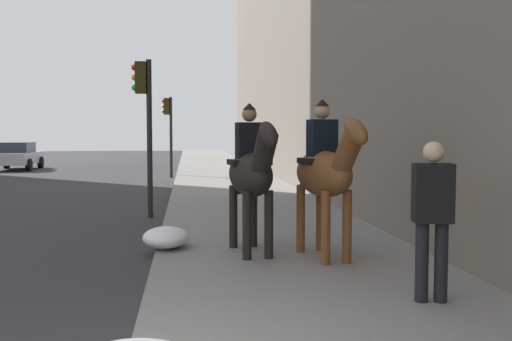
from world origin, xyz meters
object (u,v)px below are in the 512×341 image
at_px(traffic_light_near_curb, 145,112).
at_px(traffic_light_far_curb, 169,123).
at_px(mounted_horse_near, 252,172).
at_px(pedestrian_greeting, 432,210).
at_px(car_near_lane, 17,156).
at_px(mounted_horse_far, 326,171).

relative_size(traffic_light_near_curb, traffic_light_far_curb, 1.02).
bearing_deg(traffic_light_near_curb, mounted_horse_near, -158.20).
height_order(pedestrian_greeting, traffic_light_near_curb, traffic_light_near_curb).
xyz_separation_m(pedestrian_greeting, car_near_lane, (25.42, 11.38, -0.35)).
relative_size(car_near_lane, traffic_light_near_curb, 1.14).
xyz_separation_m(mounted_horse_far, traffic_light_far_curb, (17.03, 2.73, 0.96)).
height_order(pedestrian_greeting, traffic_light_far_curb, traffic_light_far_curb).
distance_m(mounted_horse_near, traffic_light_far_curb, 16.72).
relative_size(mounted_horse_far, traffic_light_far_curb, 0.66).
relative_size(mounted_horse_far, car_near_lane, 0.57).
bearing_deg(traffic_light_near_curb, pedestrian_greeting, -154.51).
height_order(mounted_horse_near, mounted_horse_far, mounted_horse_far).
bearing_deg(traffic_light_far_curb, mounted_horse_far, -170.88).
distance_m(mounted_horse_far, car_near_lane, 25.59).
bearing_deg(traffic_light_near_curb, car_near_lane, 23.55).
distance_m(mounted_horse_near, pedestrian_greeting, 3.11).
height_order(mounted_horse_near, traffic_light_far_curb, traffic_light_far_curb).
bearing_deg(pedestrian_greeting, traffic_light_far_curb, 20.53).
height_order(car_near_lane, traffic_light_near_curb, traffic_light_near_curb).
xyz_separation_m(car_near_lane, traffic_light_far_curb, (-6.17, -8.03, 1.59)).
height_order(traffic_light_near_curb, traffic_light_far_curb, traffic_light_near_curb).
bearing_deg(mounted_horse_near, traffic_light_far_curb, 178.17).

